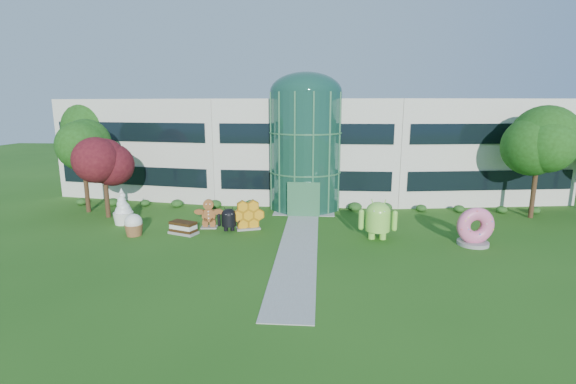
# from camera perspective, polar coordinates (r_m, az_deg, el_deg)

# --- Properties ---
(ground) EXTENTS (140.00, 140.00, 0.00)m
(ground) POSITION_cam_1_polar(r_m,az_deg,el_deg) (25.01, 1.21, -8.70)
(ground) COLOR #215114
(ground) RESTS_ON ground
(building) EXTENTS (46.00, 15.00, 9.30)m
(building) POSITION_cam_1_polar(r_m,az_deg,el_deg) (41.62, 2.70, 6.11)
(building) COLOR beige
(building) RESTS_ON ground
(atrium) EXTENTS (6.00, 6.00, 9.80)m
(atrium) POSITION_cam_1_polar(r_m,az_deg,el_deg) (35.63, 2.39, 5.57)
(atrium) COLOR #194738
(atrium) RESTS_ON ground
(walkway) EXTENTS (2.40, 20.00, 0.04)m
(walkway) POSITION_cam_1_polar(r_m,az_deg,el_deg) (26.88, 1.46, -7.17)
(walkway) COLOR #9E9E93
(walkway) RESTS_ON ground
(tree_red) EXTENTS (4.00, 4.00, 6.00)m
(tree_red) POSITION_cam_1_polar(r_m,az_deg,el_deg) (35.65, -23.71, 1.50)
(tree_red) COLOR #3F0C14
(tree_red) RESTS_ON ground
(trees_backdrop) EXTENTS (52.00, 8.00, 8.40)m
(trees_backdrop) POSITION_cam_1_polar(r_m,az_deg,el_deg) (36.70, 2.44, 4.65)
(trees_backdrop) COLOR #1A4110
(trees_backdrop) RESTS_ON ground
(android_green) EXTENTS (2.73, 1.91, 2.98)m
(android_green) POSITION_cam_1_polar(r_m,az_deg,el_deg) (28.21, 12.20, -3.41)
(android_green) COLOR #82D544
(android_green) RESTS_ON ground
(android_black) EXTENTS (1.90, 1.49, 1.90)m
(android_black) POSITION_cam_1_polar(r_m,az_deg,el_deg) (29.79, -8.09, -3.51)
(android_black) COLOR black
(android_black) RESTS_ON ground
(donut) EXTENTS (2.55, 1.48, 2.52)m
(donut) POSITION_cam_1_polar(r_m,az_deg,el_deg) (29.01, 24.13, -4.24)
(donut) COLOR #D5518E
(donut) RESTS_ON ground
(gingerbread) EXTENTS (2.39, 1.10, 2.14)m
(gingerbread) POSITION_cam_1_polar(r_m,az_deg,el_deg) (30.73, -10.78, -2.90)
(gingerbread) COLOR brown
(gingerbread) RESTS_ON ground
(ice_cream_sandwich) EXTENTS (2.20, 1.64, 0.88)m
(ice_cream_sandwich) POSITION_cam_1_polar(r_m,az_deg,el_deg) (29.86, -14.13, -4.74)
(ice_cream_sandwich) COLOR black
(ice_cream_sandwich) RESTS_ON ground
(honeycomb) EXTENTS (2.62, 1.65, 1.94)m
(honeycomb) POSITION_cam_1_polar(r_m,az_deg,el_deg) (29.98, -5.49, -3.31)
(honeycomb) COLOR orange
(honeycomb) RESTS_ON ground
(froyo) EXTENTS (1.83, 1.83, 2.69)m
(froyo) POSITION_cam_1_polar(r_m,az_deg,el_deg) (33.46, -21.68, -1.85)
(froyo) COLOR white
(froyo) RESTS_ON ground
(cupcake) EXTENTS (1.55, 1.55, 1.53)m
(cupcake) POSITION_cam_1_polar(r_m,az_deg,el_deg) (30.39, -20.36, -4.21)
(cupcake) COLOR white
(cupcake) RESTS_ON ground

